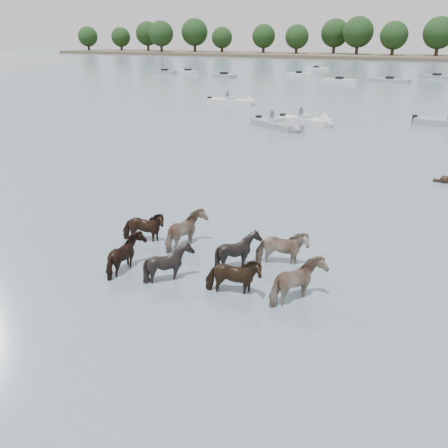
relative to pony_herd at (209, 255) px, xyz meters
The scene contains 8 objects.
ground 0.48m from the pony_herd, 121.22° to the right, with size 400.00×400.00×0.00m, color #4A5F6B.
shoreline 165.44m from the pony_herd, 115.06° to the left, with size 160.00×30.00×1.00m, color #4C4233.
pony_herd is the anchor object (origin of this frame).
swimming_pony 14.27m from the pony_herd, 69.79° to the left, with size 0.72×0.44×0.44m.
motorboat_a 26.27m from the pony_herd, 103.03° to the left, with size 4.79×2.15×1.92m.
motorboat_b 23.87m from the pony_herd, 107.77° to the left, with size 5.13×3.70×1.92m.
motorboat_f 37.59m from the pony_herd, 116.61° to the left, with size 5.35×2.42×1.92m.
treeline 165.42m from the pony_herd, 115.40° to the left, with size 151.02×22.89×12.43m.
Camera 1 is at (6.91, -11.10, 6.52)m, focal length 39.20 mm.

